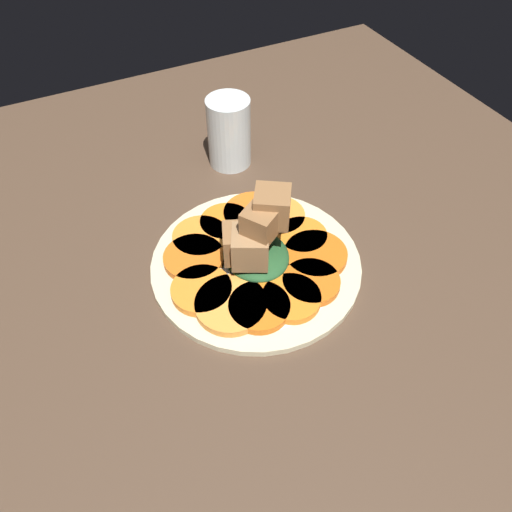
{
  "coord_description": "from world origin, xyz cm",
  "views": [
    {
      "loc": [
        41.56,
        -20.71,
        55.26
      ],
      "look_at": [
        0.0,
        0.0,
        4.1
      ],
      "focal_mm": 35.0,
      "sensor_mm": 36.0,
      "label": 1
    }
  ],
  "objects": [
    {
      "name": "center_pile",
      "position": [
        0.42,
        -0.22,
        7.68
      ],
      "size": [
        9.98,
        10.73,
        11.55
      ],
      "color": "#235128",
      "rests_on": "plate"
    },
    {
      "name": "carrot_slice_1",
      "position": [
        7.14,
        4.68,
        3.64
      ],
      "size": [
        7.76,
        7.76,
        1.08
      ],
      "primitive_type": "cylinder",
      "color": "orange",
      "rests_on": "plate"
    },
    {
      "name": "carrot_slice_4",
      "position": [
        -6.18,
        6.57,
        3.64
      ],
      "size": [
        8.53,
        8.53,
        1.08
      ],
      "primitive_type": "cylinder",
      "color": "orange",
      "rests_on": "plate"
    },
    {
      "name": "carrot_slice_3",
      "position": [
        -0.87,
        7.89,
        3.64
      ],
      "size": [
        7.27,
        7.27,
        1.08
      ],
      "primitive_type": "cylinder",
      "color": "orange",
      "rests_on": "plate"
    },
    {
      "name": "carrot_slice_6",
      "position": [
        -8.36,
        -0.83,
        3.64
      ],
      "size": [
        7.75,
        7.75,
        1.08
      ],
      "primitive_type": "cylinder",
      "color": "orange",
      "rests_on": "plate"
    },
    {
      "name": "carrot_slice_2",
      "position": [
        3.12,
        7.79,
        3.64
      ],
      "size": [
        8.88,
        8.88,
        1.08
      ],
      "primitive_type": "cylinder",
      "color": "orange",
      "rests_on": "plate"
    },
    {
      "name": "water_glass",
      "position": [
        -23.7,
        6.82,
        7.91
      ],
      "size": [
        7.22,
        7.22,
        11.82
      ],
      "color": "silver",
      "rests_on": "table_slab"
    },
    {
      "name": "carrot_slice_5",
      "position": [
        -8.16,
        3.75,
        3.64
      ],
      "size": [
        9.31,
        9.31,
        1.08
      ],
      "primitive_type": "cylinder",
      "color": "orange",
      "rests_on": "plate"
    },
    {
      "name": "carrot_slice_10",
      "position": [
        5.71,
        -6.46,
        3.64
      ],
      "size": [
        9.4,
        9.4,
        1.08
      ],
      "primitive_type": "cylinder",
      "color": "#F9963A",
      "rests_on": "plate"
    },
    {
      "name": "table_slab",
      "position": [
        0.0,
        0.0,
        1.0
      ],
      "size": [
        120.0,
        120.0,
        2.0
      ],
      "primitive_type": "cube",
      "color": "#4C3828",
      "rests_on": "ground"
    },
    {
      "name": "carrot_slice_8",
      "position": [
        -3.92,
        -7.73,
        3.64
      ],
      "size": [
        8.51,
        8.51,
        1.08
      ],
      "primitive_type": "cylinder",
      "color": "orange",
      "rests_on": "plate"
    },
    {
      "name": "carrot_slice_9",
      "position": [
        1.83,
        -8.94,
        3.64
      ],
      "size": [
        8.11,
        8.11,
        1.08
      ],
      "primitive_type": "cylinder",
      "color": "orange",
      "rests_on": "plate"
    },
    {
      "name": "carrot_slice_7",
      "position": [
        -7.27,
        -5.37,
        3.64
      ],
      "size": [
        8.12,
        8.12,
        1.08
      ],
      "primitive_type": "cylinder",
      "color": "orange",
      "rests_on": "plate"
    },
    {
      "name": "carrot_slice_0",
      "position": [
        8.3,
        1.01,
        3.64
      ],
      "size": [
        7.73,
        7.73,
        1.08
      ],
      "primitive_type": "cylinder",
      "color": "orange",
      "rests_on": "plate"
    },
    {
      "name": "plate",
      "position": [
        0.0,
        0.0,
        2.52
      ],
      "size": [
        29.46,
        29.46,
        1.05
      ],
      "color": "beige",
      "rests_on": "table_slab"
    },
    {
      "name": "fork",
      "position": [
        0.42,
        -5.77,
        3.3
      ],
      "size": [
        17.69,
        4.72,
        0.4
      ],
      "rotation": [
        0.0,
        0.0,
        -0.17
      ],
      "color": "silver",
      "rests_on": "plate"
    },
    {
      "name": "carrot_slice_11",
      "position": [
        7.69,
        -3.36,
        3.64
      ],
      "size": [
        8.0,
        8.0,
        1.08
      ],
      "primitive_type": "cylinder",
      "color": "orange",
      "rests_on": "plate"
    }
  ]
}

